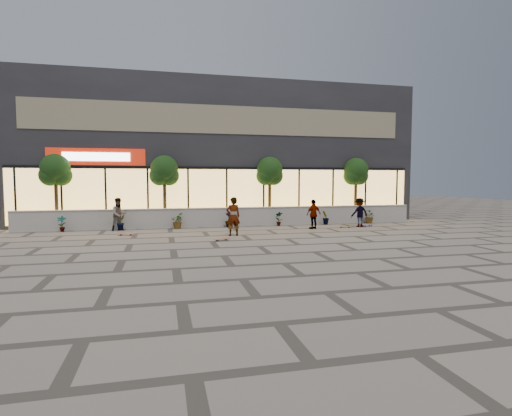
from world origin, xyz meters
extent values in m
plane|color=gray|center=(0.00, 0.00, 0.00)|extent=(80.00, 80.00, 0.00)
cube|color=beige|center=(0.00, 7.00, 0.50)|extent=(22.00, 0.35, 1.00)
cube|color=#B2AFA8|center=(0.00, 7.00, 1.02)|extent=(22.00, 0.42, 0.04)
cube|color=#25252A|center=(0.00, 12.50, 4.25)|extent=(24.00, 9.00, 8.50)
cube|color=#FFC766|center=(0.00, 7.98, 1.70)|extent=(23.04, 0.05, 3.00)
cube|color=black|center=(0.00, 7.95, 3.25)|extent=(23.04, 0.08, 0.15)
cube|color=#B21F0C|center=(-7.00, 7.93, 3.80)|extent=(5.00, 0.10, 0.90)
cube|color=white|center=(-7.00, 7.86, 3.80)|extent=(3.40, 0.06, 0.45)
cube|color=brown|center=(0.00, 7.98, 6.00)|extent=(21.60, 0.05, 1.60)
imported|color=#113513|center=(-8.50, 6.45, 0.41)|extent=(0.43, 0.29, 0.81)
imported|color=#113513|center=(-5.70, 6.45, 0.41)|extent=(0.57, 0.57, 0.81)
imported|color=#113513|center=(-2.90, 6.45, 0.41)|extent=(0.68, 0.77, 0.81)
imported|color=#113513|center=(-0.10, 6.45, 0.41)|extent=(0.64, 0.64, 0.81)
imported|color=#113513|center=(2.70, 6.45, 0.41)|extent=(0.46, 0.35, 0.81)
imported|color=#113513|center=(5.50, 6.45, 0.41)|extent=(0.55, 0.57, 0.81)
imported|color=#113513|center=(8.30, 6.45, 0.41)|extent=(0.77, 0.84, 0.81)
cylinder|color=#473519|center=(-9.00, 7.70, 1.62)|extent=(0.18, 0.18, 3.24)
sphere|color=#113513|center=(-9.00, 7.70, 3.17)|extent=(1.50, 1.50, 1.50)
sphere|color=#113513|center=(-9.25, 7.65, 2.81)|extent=(1.10, 1.10, 1.10)
sphere|color=#113513|center=(-8.75, 7.75, 2.81)|extent=(1.10, 1.10, 1.10)
cylinder|color=#473519|center=(-3.50, 7.70, 1.62)|extent=(0.18, 0.18, 3.24)
sphere|color=#113513|center=(-3.50, 7.70, 3.17)|extent=(1.50, 1.50, 1.50)
sphere|color=#113513|center=(-3.75, 7.65, 2.81)|extent=(1.10, 1.10, 1.10)
sphere|color=#113513|center=(-3.25, 7.75, 2.81)|extent=(1.10, 1.10, 1.10)
cylinder|color=#473519|center=(2.50, 7.70, 1.62)|extent=(0.18, 0.18, 3.24)
sphere|color=#113513|center=(2.50, 7.70, 3.17)|extent=(1.50, 1.50, 1.50)
sphere|color=#113513|center=(2.25, 7.65, 2.81)|extent=(1.10, 1.10, 1.10)
sphere|color=#113513|center=(2.75, 7.75, 2.81)|extent=(1.10, 1.10, 1.10)
cylinder|color=#473519|center=(8.00, 7.70, 1.62)|extent=(0.18, 0.18, 3.24)
sphere|color=#113513|center=(8.00, 7.70, 3.17)|extent=(1.50, 1.50, 1.50)
sphere|color=#113513|center=(7.75, 7.65, 2.81)|extent=(1.10, 1.10, 1.10)
sphere|color=#113513|center=(8.25, 7.75, 2.81)|extent=(1.10, 1.10, 1.10)
imported|color=silver|center=(-0.47, 3.13, 0.89)|extent=(0.68, 0.47, 1.79)
imported|color=#887558|center=(-5.76, 6.22, 0.83)|extent=(1.01, 0.94, 1.67)
imported|color=silver|center=(4.07, 4.69, 0.78)|extent=(0.98, 0.66, 1.55)
imported|color=#9B2F1C|center=(6.89, 5.04, 0.79)|extent=(1.06, 0.67, 1.57)
cube|color=brown|center=(-1.21, 1.76, 0.08)|extent=(0.72, 0.45, 0.02)
cylinder|color=black|center=(-1.03, 1.91, 0.03)|extent=(0.06, 0.05, 0.05)
cylinder|color=black|center=(-0.98, 1.79, 0.03)|extent=(0.06, 0.05, 0.05)
cylinder|color=black|center=(-1.43, 1.74, 0.03)|extent=(0.06, 0.05, 0.05)
cylinder|color=black|center=(-1.38, 1.62, 0.03)|extent=(0.06, 0.05, 0.05)
cube|color=#D34527|center=(-5.31, 4.35, 0.08)|extent=(0.76, 0.33, 0.02)
cylinder|color=black|center=(-5.07, 4.37, 0.03)|extent=(0.06, 0.04, 0.05)
cylinder|color=black|center=(-5.10, 4.24, 0.03)|extent=(0.06, 0.04, 0.05)
cylinder|color=black|center=(-5.52, 4.46, 0.03)|extent=(0.06, 0.04, 0.05)
cylinder|color=black|center=(-5.54, 4.33, 0.03)|extent=(0.06, 0.04, 0.05)
cube|color=olive|center=(5.94, 4.82, 0.08)|extent=(0.71, 0.30, 0.02)
cylinder|color=black|center=(6.16, 4.85, 0.02)|extent=(0.05, 0.04, 0.05)
cylinder|color=black|center=(6.13, 4.73, 0.02)|extent=(0.05, 0.04, 0.05)
cylinder|color=black|center=(5.74, 4.92, 0.02)|extent=(0.05, 0.04, 0.05)
cylinder|color=black|center=(5.71, 4.80, 0.02)|extent=(0.05, 0.04, 0.05)
cube|color=#5F5194|center=(7.42, 5.14, 0.09)|extent=(0.85, 0.50, 0.02)
cylinder|color=black|center=(7.63, 5.31, 0.03)|extent=(0.07, 0.05, 0.06)
cylinder|color=black|center=(7.69, 5.17, 0.03)|extent=(0.07, 0.05, 0.06)
cylinder|color=black|center=(7.16, 5.12, 0.03)|extent=(0.07, 0.05, 0.06)
cylinder|color=black|center=(7.21, 4.98, 0.03)|extent=(0.07, 0.05, 0.06)
camera|label=1|loc=(-3.62, -14.85, 2.56)|focal=28.00mm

